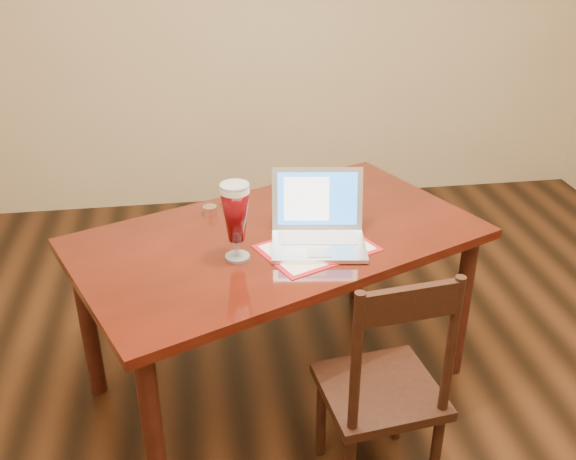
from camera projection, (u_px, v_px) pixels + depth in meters
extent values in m
plane|color=black|center=(362.00, 454.00, 2.53)|extent=(5.00, 5.00, 0.00)
cube|color=tan|center=(276.00, 5.00, 4.11)|extent=(4.50, 0.01, 2.70)
cube|color=#4C120A|center=(279.00, 239.00, 2.59)|extent=(1.82, 1.46, 0.04)
cylinder|color=#37150D|center=(153.00, 434.00, 2.15)|extent=(0.07, 0.07, 0.71)
cylinder|color=#37150D|center=(462.00, 306.00, 2.82)|extent=(0.07, 0.07, 0.71)
cylinder|color=#37150D|center=(88.00, 324.00, 2.70)|extent=(0.07, 0.07, 0.71)
cylinder|color=#37150D|center=(359.00, 239.00, 3.38)|extent=(0.07, 0.07, 0.71)
cube|color=#AC0F1B|center=(317.00, 248.00, 2.48)|extent=(0.50, 0.44, 0.00)
cube|color=white|center=(317.00, 247.00, 2.48)|extent=(0.45, 0.39, 0.00)
cube|color=silver|center=(319.00, 246.00, 2.47)|extent=(0.39, 0.30, 0.02)
cube|color=silver|center=(318.00, 238.00, 2.51)|extent=(0.31, 0.15, 0.00)
cube|color=#B7B7BC|center=(320.00, 253.00, 2.40)|extent=(0.10, 0.08, 0.00)
cube|color=silver|center=(317.00, 199.00, 2.55)|extent=(0.37, 0.12, 0.24)
cube|color=blue|center=(317.00, 199.00, 2.54)|extent=(0.32, 0.10, 0.20)
cube|color=white|center=(307.00, 199.00, 2.54)|extent=(0.18, 0.07, 0.17)
cylinder|color=silver|center=(237.00, 257.00, 2.41)|extent=(0.09, 0.09, 0.01)
cylinder|color=silver|center=(237.00, 248.00, 2.39)|extent=(0.02, 0.02, 0.07)
cylinder|color=white|center=(235.00, 190.00, 2.28)|extent=(0.11, 0.11, 0.02)
cylinder|color=silver|center=(235.00, 186.00, 2.28)|extent=(0.11, 0.11, 0.01)
cylinder|color=white|center=(210.00, 211.00, 2.73)|extent=(0.06, 0.06, 0.04)
cylinder|color=white|center=(229.00, 202.00, 2.81)|extent=(0.06, 0.06, 0.04)
cube|color=black|center=(380.00, 391.00, 2.26)|extent=(0.44, 0.43, 0.04)
cylinder|color=black|center=(435.00, 457.00, 2.27)|extent=(0.04, 0.04, 0.39)
cylinder|color=black|center=(321.00, 416.00, 2.45)|extent=(0.04, 0.04, 0.39)
cylinder|color=black|center=(399.00, 400.00, 2.53)|extent=(0.04, 0.04, 0.39)
cylinder|color=black|center=(356.00, 363.00, 1.96)|extent=(0.03, 0.03, 0.51)
cylinder|color=black|center=(451.00, 346.00, 2.04)|extent=(0.03, 0.03, 0.51)
cube|color=black|center=(410.00, 304.00, 1.91)|extent=(0.32, 0.07, 0.11)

